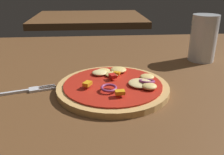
% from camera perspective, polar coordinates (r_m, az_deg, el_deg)
% --- Properties ---
extents(dining_table, '(1.48, 0.97, 0.04)m').
position_cam_1_polar(dining_table, '(0.51, -4.26, -4.04)').
color(dining_table, brown).
rests_on(dining_table, ground).
extents(pizza, '(0.22, 0.22, 0.03)m').
position_cam_1_polar(pizza, '(0.48, 0.51, -2.05)').
color(pizza, tan).
rests_on(pizza, dining_table).
extents(fork, '(0.16, 0.06, 0.01)m').
position_cam_1_polar(fork, '(0.51, -21.31, -3.19)').
color(fork, silver).
rests_on(fork, dining_table).
extents(beer_glass, '(0.07, 0.07, 0.12)m').
position_cam_1_polar(beer_glass, '(0.70, 20.50, 8.09)').
color(beer_glass, silver).
rests_on(beer_glass, dining_table).
extents(background_table, '(0.65, 0.53, 0.04)m').
position_cam_1_polar(background_table, '(1.52, -5.40, 13.52)').
color(background_table, brown).
rests_on(background_table, ground).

